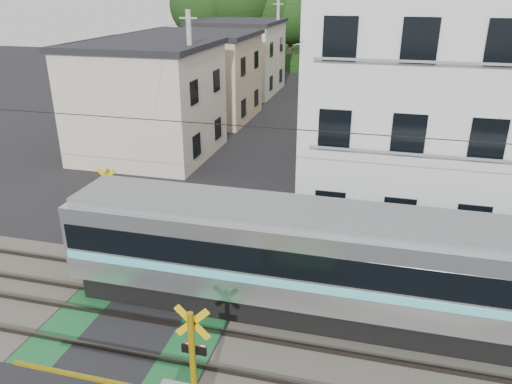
# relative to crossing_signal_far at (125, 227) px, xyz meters

# --- Properties ---
(ground) EXTENTS (120.00, 120.00, 0.00)m
(ground) POSITION_rel_crossing_signal_far_xyz_m (2.59, -3.65, -0.71)
(ground) COLOR black
(track_bed) EXTENTS (120.00, 120.00, 0.14)m
(track_bed) POSITION_rel_crossing_signal_far_xyz_m (2.59, -3.65, -0.67)
(track_bed) COLOR #47423A
(track_bed) RESTS_ON ground
(crossing_signal_far) EXTENTS (4.74, 0.65, 3.09)m
(crossing_signal_far) POSITION_rel_crossing_signal_far_xyz_m (0.00, 0.00, 0.00)
(crossing_signal_far) COLOR yellow
(crossing_signal_far) RESTS_ON ground
(apartment_block) EXTENTS (10.20, 8.36, 9.30)m
(apartment_block) POSITION_rel_crossing_signal_far_xyz_m (11.09, 5.84, 3.94)
(apartment_block) COLOR silver
(apartment_block) RESTS_ON ground
(houses_row) EXTENTS (22.07, 31.35, 6.80)m
(houses_row) POSITION_rel_crossing_signal_far_xyz_m (2.84, 22.27, 2.53)
(houses_row) COLOR beige
(houses_row) RESTS_ON ground
(tree_hill) EXTENTS (40.00, 13.55, 11.98)m
(tree_hill) POSITION_rel_crossing_signal_far_xyz_m (2.32, 45.02, 5.27)
(tree_hill) COLOR #193612
(tree_hill) RESTS_ON ground
(catenary) EXTENTS (60.00, 5.04, 7.00)m
(catenary) POSITION_rel_crossing_signal_far_xyz_m (8.59, -3.62, 2.98)
(catenary) COLOR #2D2D33
(catenary) RESTS_ON ground
(utility_poles) EXTENTS (7.90, 42.00, 8.00)m
(utility_poles) POSITION_rel_crossing_signal_far_xyz_m (1.53, 19.35, 3.37)
(utility_poles) COLOR #A5A5A0
(utility_poles) RESTS_ON ground
(pedestrian) EXTENTS (0.58, 0.38, 1.59)m
(pedestrian) POSITION_rel_crossing_signal_far_xyz_m (2.70, 31.90, 0.08)
(pedestrian) COLOR #312C37
(pedestrian) RESTS_ON ground
(weed_patches) EXTENTS (10.25, 8.80, 0.40)m
(weed_patches) POSITION_rel_crossing_signal_far_xyz_m (4.34, -3.74, -0.53)
(weed_patches) COLOR #2D5E1E
(weed_patches) RESTS_ON ground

